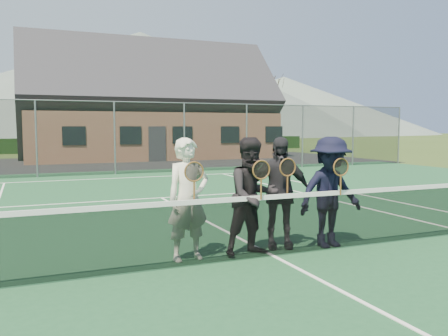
# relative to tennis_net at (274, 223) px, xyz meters

# --- Properties ---
(ground) EXTENTS (220.00, 220.00, 0.00)m
(ground) POSITION_rel_tennis_net_xyz_m (0.00, 20.00, -0.54)
(ground) COLOR #314619
(ground) RESTS_ON ground
(court_surface) EXTENTS (30.00, 30.00, 0.02)m
(court_surface) POSITION_rel_tennis_net_xyz_m (0.00, 0.00, -0.53)
(court_surface) COLOR #1C4C2B
(court_surface) RESTS_ON ground
(tarmac_carpark) EXTENTS (40.00, 12.00, 0.01)m
(tarmac_carpark) POSITION_rel_tennis_net_xyz_m (-4.00, 20.00, -0.53)
(tarmac_carpark) COLOR black
(tarmac_carpark) RESTS_ON ground
(hedge_row) EXTENTS (40.00, 1.20, 1.10)m
(hedge_row) POSITION_rel_tennis_net_xyz_m (0.00, 32.00, 0.01)
(hedge_row) COLOR black
(hedge_row) RESTS_ON ground
(hill_centre) EXTENTS (120.00, 120.00, 22.00)m
(hill_centre) POSITION_rel_tennis_net_xyz_m (20.00, 95.00, 10.46)
(hill_centre) COLOR #52635A
(hill_centre) RESTS_ON ground
(hill_east) EXTENTS (90.00, 90.00, 14.00)m
(hill_east) POSITION_rel_tennis_net_xyz_m (55.00, 95.00, 6.46)
(hill_east) COLOR slate
(hill_east) RESTS_ON ground
(court_markings) EXTENTS (11.03, 23.83, 0.01)m
(court_markings) POSITION_rel_tennis_net_xyz_m (0.00, 0.00, -0.51)
(court_markings) COLOR white
(court_markings) RESTS_ON court_surface
(tennis_net) EXTENTS (11.68, 0.08, 1.10)m
(tennis_net) POSITION_rel_tennis_net_xyz_m (0.00, 0.00, 0.00)
(tennis_net) COLOR slate
(tennis_net) RESTS_ON ground
(perimeter_fence) EXTENTS (30.07, 0.07, 3.02)m
(perimeter_fence) POSITION_rel_tennis_net_xyz_m (0.00, 13.50, 0.99)
(perimeter_fence) COLOR slate
(perimeter_fence) RESTS_ON ground
(clubhouse) EXTENTS (15.60, 8.20, 7.70)m
(clubhouse) POSITION_rel_tennis_net_xyz_m (4.00, 24.00, 3.45)
(clubhouse) COLOR #9E6B4C
(clubhouse) RESTS_ON ground
(tree_c) EXTENTS (3.20, 3.20, 7.77)m
(tree_c) POSITION_rel_tennis_net_xyz_m (2.00, 33.00, 5.25)
(tree_c) COLOR #3A2915
(tree_c) RESTS_ON ground
(tree_d) EXTENTS (3.20, 3.20, 7.77)m
(tree_d) POSITION_rel_tennis_net_xyz_m (12.00, 33.00, 5.25)
(tree_d) COLOR #3C2815
(tree_d) RESTS_ON ground
(tree_e) EXTENTS (3.20, 3.20, 7.77)m
(tree_e) POSITION_rel_tennis_net_xyz_m (18.00, 33.00, 5.25)
(tree_e) COLOR #3D2916
(tree_e) RESTS_ON ground
(player_a) EXTENTS (0.71, 0.54, 1.80)m
(player_a) POSITION_rel_tennis_net_xyz_m (-1.24, 0.33, 0.38)
(player_a) COLOR white
(player_a) RESTS_ON court_surface
(player_b) EXTENTS (0.93, 0.76, 1.80)m
(player_b) POSITION_rel_tennis_net_xyz_m (-0.25, 0.22, 0.38)
(player_b) COLOR black
(player_b) RESTS_ON court_surface
(player_c) EXTENTS (1.14, 0.77, 1.80)m
(player_c) POSITION_rel_tennis_net_xyz_m (0.34, 0.45, 0.38)
(player_c) COLOR black
(player_c) RESTS_ON court_surface
(player_d) EXTENTS (1.19, 0.72, 1.80)m
(player_d) POSITION_rel_tennis_net_xyz_m (1.13, 0.16, 0.38)
(player_d) COLOR black
(player_d) RESTS_ON court_surface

